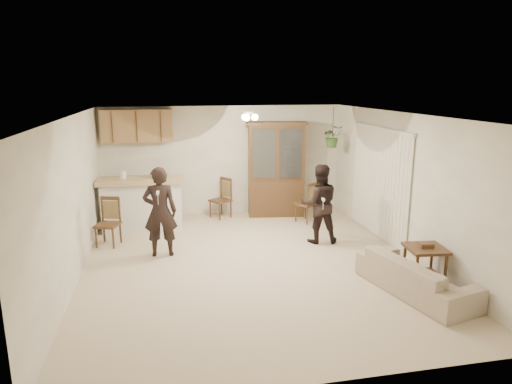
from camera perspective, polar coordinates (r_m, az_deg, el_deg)
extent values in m
plane|color=beige|center=(7.82, -0.67, -9.02)|extent=(6.50, 6.50, 0.00)
cube|color=silver|center=(7.25, -0.72, 9.58)|extent=(5.50, 6.50, 0.02)
cube|color=white|center=(10.58, -4.00, 3.93)|extent=(5.50, 0.02, 2.50)
cube|color=white|center=(4.43, 7.30, -9.69)|extent=(5.50, 0.02, 2.50)
cube|color=white|center=(7.45, -21.97, -1.05)|extent=(0.02, 6.50, 2.50)
cube|color=white|center=(8.38, 18.11, 0.79)|extent=(0.02, 6.50, 2.50)
cube|color=white|center=(9.79, -14.02, -1.71)|extent=(1.60, 0.55, 1.00)
cube|color=tan|center=(9.66, -14.20, 1.44)|extent=(1.75, 0.70, 0.08)
cube|color=brown|center=(10.23, -14.65, 8.01)|extent=(1.50, 0.34, 0.70)
imported|color=#2A5321|center=(10.24, 9.55, 6.85)|extent=(0.43, 0.37, 0.48)
cylinder|color=black|center=(10.21, 9.62, 8.67)|extent=(0.01, 0.01, 0.65)
imported|color=beige|center=(7.08, 19.36, -9.10)|extent=(1.15, 1.99, 0.73)
imported|color=black|center=(8.12, -11.93, -1.76)|extent=(0.68, 0.46, 1.80)
imported|color=black|center=(8.76, 7.88, -2.00)|extent=(0.72, 0.60, 1.35)
cube|color=#3A2615|center=(10.59, 2.49, -0.63)|extent=(1.32, 0.68, 0.84)
cube|color=#3A2615|center=(10.39, 2.54, 5.00)|extent=(1.31, 0.61, 1.26)
cube|color=silver|center=(10.39, 2.54, 5.00)|extent=(1.08, 0.17, 1.10)
cube|color=#3A2615|center=(10.31, 2.58, 8.58)|extent=(1.43, 0.71, 0.06)
cube|color=#3A2615|center=(7.31, 20.46, -6.63)|extent=(0.61, 0.61, 0.04)
cube|color=#3A2615|center=(7.46, 20.20, -9.66)|extent=(0.51, 0.51, 0.03)
cube|color=#3A2615|center=(7.30, 20.50, -6.23)|extent=(0.21, 0.15, 0.07)
cube|color=#3A2615|center=(9.01, -18.05, -3.93)|extent=(0.51, 0.51, 0.04)
cube|color=#9B854D|center=(8.94, -18.16, -2.43)|extent=(0.29, 0.13, 0.35)
cube|color=#3A2615|center=(8.89, -18.27, -1.02)|extent=(0.36, 0.15, 0.07)
cube|color=#3A2615|center=(10.38, -4.47, -1.06)|extent=(0.55, 0.55, 0.04)
cube|color=#9B854D|center=(10.32, -4.49, 0.25)|extent=(0.19, 0.27, 0.35)
cube|color=#3A2615|center=(10.27, -4.51, 1.48)|extent=(0.23, 0.33, 0.07)
cube|color=#3A2615|center=(10.10, 6.35, -1.50)|extent=(0.55, 0.55, 0.04)
cube|color=#9B854D|center=(10.04, 6.39, -0.15)|extent=(0.27, 0.18, 0.35)
cube|color=#3A2615|center=(9.99, 6.42, 1.12)|extent=(0.34, 0.21, 0.07)
cube|color=white|center=(7.68, -12.18, -0.11)|extent=(0.05, 0.14, 0.04)
cube|color=white|center=(8.36, 8.41, -0.94)|extent=(0.06, 0.14, 0.04)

